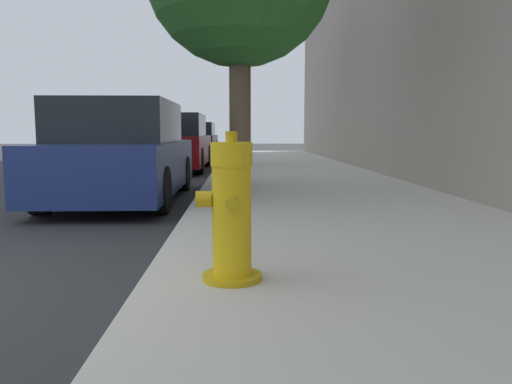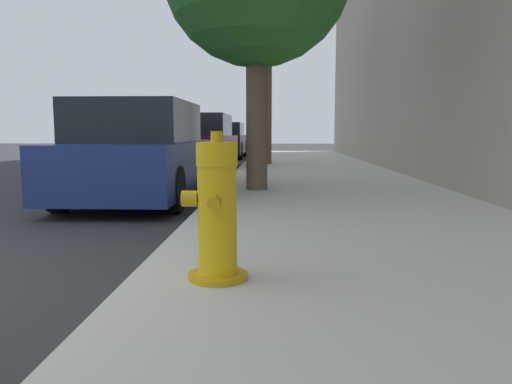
{
  "view_description": "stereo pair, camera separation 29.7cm",
  "coord_description": "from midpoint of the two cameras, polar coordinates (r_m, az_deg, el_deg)",
  "views": [
    {
      "loc": [
        2.54,
        -2.87,
        1.04
      ],
      "look_at": [
        2.68,
        1.25,
        0.54
      ],
      "focal_mm": 35.0,
      "sensor_mm": 36.0,
      "label": 1
    },
    {
      "loc": [
        2.84,
        -2.87,
        1.04
      ],
      "look_at": [
        2.68,
        1.25,
        0.54
      ],
      "focal_mm": 35.0,
      "sensor_mm": 36.0,
      "label": 2
    }
  ],
  "objects": [
    {
      "name": "fire_hydrant",
      "position": [
        2.96,
        -5.72,
        -2.49
      ],
      "size": [
        0.39,
        0.39,
        0.89
      ],
      "color": "#C39C11",
      "rests_on": "sidewalk_slab"
    },
    {
      "name": "parked_car_mid",
      "position": [
        13.61,
        -10.19,
        5.48
      ],
      "size": [
        1.85,
        4.58,
        1.49
      ],
      "color": "maroon",
      "rests_on": "ground_plane"
    },
    {
      "name": "sidewalk_slab",
      "position": [
        3.2,
        17.4,
        -10.88
      ],
      "size": [
        3.57,
        40.0,
        0.15
      ],
      "color": "beige",
      "rests_on": "ground_plane"
    },
    {
      "name": "parked_car_far",
      "position": [
        19.71,
        -7.52,
        5.82
      ],
      "size": [
        1.7,
        4.38,
        1.38
      ],
      "color": "black",
      "rests_on": "ground_plane"
    },
    {
      "name": "parked_car_near",
      "position": [
        7.71,
        -16.1,
        4.16
      ],
      "size": [
        1.69,
        4.08,
        1.47
      ],
      "color": "navy",
      "rests_on": "ground_plane"
    },
    {
      "name": "street_tree_far",
      "position": [
        14.0,
        -2.26,
        18.0
      ],
      "size": [
        1.84,
        1.84,
        4.54
      ],
      "color": "brown",
      "rests_on": "sidewalk_slab"
    }
  ]
}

